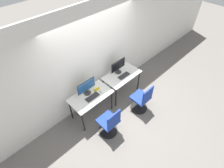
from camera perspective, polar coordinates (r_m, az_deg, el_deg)
ground_plane at (r=5.07m, az=0.99°, el=-7.95°), size 20.00×20.00×0.00m
wall_back at (r=4.48m, az=-5.63°, el=8.59°), size 12.00×0.05×2.80m
desk_left at (r=4.48m, az=-6.91°, el=-4.60°), size 1.08×0.62×0.75m
monitor_left at (r=4.32m, az=-8.35°, el=-0.92°), size 0.52×0.19×0.41m
keyboard_left at (r=4.36m, az=-6.41°, el=-4.24°), size 0.37×0.14×0.02m
mouse_left at (r=4.47m, az=-3.74°, el=-2.38°), size 0.06×0.09×0.03m
office_chair_left at (r=4.32m, az=-0.80°, el=-12.84°), size 0.48×0.48×0.92m
desk_right at (r=5.01m, az=3.16°, el=2.29°), size 1.08×0.62×0.75m
monitor_right at (r=4.88m, az=2.03°, el=5.88°), size 0.52×0.19×0.41m
keyboard_right at (r=4.90m, az=3.90°, el=2.73°), size 0.37×0.14×0.02m
mouse_right at (r=5.04m, az=6.16°, el=3.99°), size 0.06×0.09×0.03m
office_chair_right at (r=4.82m, az=9.66°, el=-5.24°), size 0.48×0.48×0.92m
placard_left at (r=4.49m, az=-4.97°, el=-1.69°), size 0.16×0.03×0.08m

